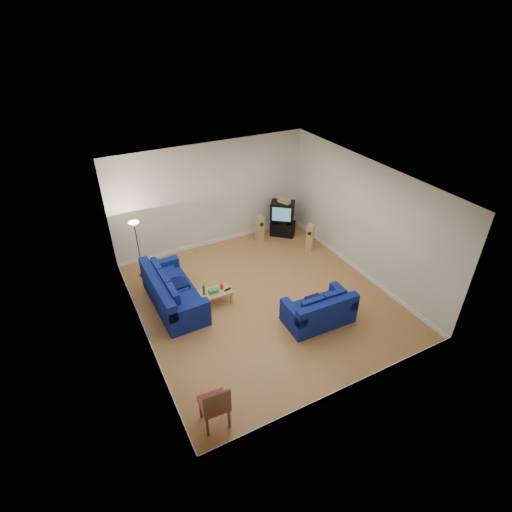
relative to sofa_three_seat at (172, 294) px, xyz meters
name	(u,v)px	position (x,y,z in m)	size (l,w,h in m)	color
room	(264,248)	(2.11, -0.87, 1.21)	(6.01, 6.51, 3.21)	brown
sofa_three_seat	(172,294)	(0.00, 0.00, 0.00)	(1.06, 2.34, 0.89)	navy
sofa_loveseat	(320,312)	(2.88, -2.21, -0.03)	(1.62, 0.94, 0.80)	navy
coffee_table	(212,294)	(0.91, -0.40, -0.04)	(0.96, 0.49, 0.35)	tan
bottle	(204,290)	(0.71, -0.39, 0.15)	(0.06, 0.06, 0.27)	#197233
tissue_box	(213,291)	(0.94, -0.43, 0.06)	(0.24, 0.13, 0.10)	green
red_canister	(222,286)	(1.19, -0.37, 0.08)	(0.10, 0.10, 0.14)	red
remote	(228,289)	(1.30, -0.49, 0.03)	(0.18, 0.06, 0.02)	black
tv_stand	(283,228)	(4.29, 1.83, -0.10)	(0.77, 0.43, 0.47)	black
av_receiver	(284,221)	(4.30, 1.80, 0.19)	(0.48, 0.39, 0.11)	black
television	(282,211)	(4.27, 1.86, 0.53)	(0.90, 0.87, 0.56)	black
centre_speaker	(284,201)	(4.29, 1.81, 0.88)	(0.41, 0.16, 0.14)	tan
speaker_left	(260,229)	(3.44, 1.83, 0.10)	(0.20, 0.27, 0.87)	tan
speaker_right	(310,237)	(4.56, 0.67, 0.08)	(0.31, 0.30, 0.82)	tan
floor_lamp	(135,232)	(-0.34, 1.64, 1.04)	(0.28, 0.28, 1.66)	black
dining_chair	(215,405)	(-0.34, -3.64, 0.24)	(0.52, 0.52, 1.02)	brown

